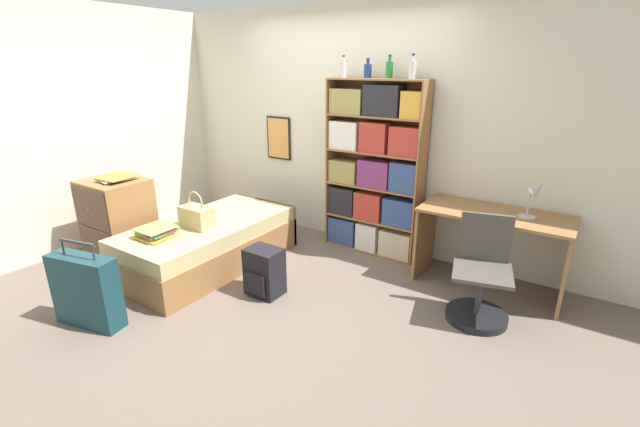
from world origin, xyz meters
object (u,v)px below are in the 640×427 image
object	(u,v)px
handbag	(197,216)
bottle_blue	(412,69)
suitcase	(86,291)
bookcase	(374,173)
desk_chair	(480,288)
desk_lamp	(535,194)
book_stack_on_bed	(157,232)
bottle_clear	(389,69)
dresser	(118,220)
bed	(210,243)
backpack	(264,272)
bottle_brown	(368,70)
bottle_green	(343,69)
magazine_pile_on_dresser	(117,178)
desk	(492,235)

from	to	relation	value
handbag	bottle_blue	bearing A→B (deg)	42.43
suitcase	bookcase	distance (m)	2.87
suitcase	desk_chair	size ratio (longest dim) A/B	0.85
suitcase	desk_lamp	distance (m)	3.71
book_stack_on_bed	bottle_clear	distance (m)	2.69
suitcase	bookcase	world-z (taller)	bookcase
dresser	desk_lamp	distance (m)	4.03
bed	dresser	xyz separation A→B (m)	(-0.91, -0.42, 0.20)
bottle_blue	backpack	size ratio (longest dim) A/B	0.51
bottle_clear	backpack	size ratio (longest dim) A/B	0.50
bottle_clear	desk_lamp	distance (m)	1.77
book_stack_on_bed	bottle_brown	bearing A→B (deg)	56.97
dresser	bookcase	size ratio (longest dim) A/B	0.47
desk_lamp	backpack	bearing A→B (deg)	-147.03
suitcase	bottle_brown	size ratio (longest dim) A/B	3.86
handbag	suitcase	distance (m)	1.17
suitcase	bottle_blue	size ratio (longest dim) A/B	3.21
bed	bottle_blue	bearing A→B (deg)	38.14
bottle_green	backpack	size ratio (longest dim) A/B	0.50
bed	book_stack_on_bed	size ratio (longest dim) A/B	5.19
bottle_blue	desk_chair	xyz separation A→B (m)	(1.00, -0.72, -1.66)
bottle_green	bottle_clear	world-z (taller)	bottle_clear
suitcase	magazine_pile_on_dresser	size ratio (longest dim) A/B	1.97
handbag	bottle_clear	xyz separation A→B (m)	(1.29, 1.43, 1.35)
suitcase	backpack	size ratio (longest dim) A/B	1.65
bottle_green	desk_lamp	world-z (taller)	bottle_green
suitcase	dresser	world-z (taller)	dresser
bottle_blue	bed	bearing A→B (deg)	-141.86
dresser	desk_chair	world-z (taller)	dresser
dresser	desk_chair	size ratio (longest dim) A/B	1.01
bottle_blue	desk	xyz separation A→B (m)	(0.93, -0.15, -1.41)
handbag	magazine_pile_on_dresser	distance (m)	0.96
bottle_brown	suitcase	bearing A→B (deg)	-112.72
magazine_pile_on_dresser	suitcase	bearing A→B (deg)	-46.12
bed	backpack	distance (m)	0.89
bed	suitcase	world-z (taller)	suitcase
dresser	bottle_blue	xyz separation A→B (m)	(2.48, 1.66, 1.50)
handbag	bottle_blue	world-z (taller)	bottle_blue
desk_lamp	desk_chair	distance (m)	0.92
handbag	bookcase	xyz separation A→B (m)	(1.19, 1.40, 0.31)
dresser	bottle_brown	distance (m)	3.01
desk_lamp	desk_chair	bearing A→B (deg)	-111.34
suitcase	bottle_blue	xyz separation A→B (m)	(1.55, 2.54, 1.63)
dresser	bookcase	bearing A→B (deg)	37.78
bookcase	bottle_blue	world-z (taller)	bottle_blue
magazine_pile_on_dresser	backpack	distance (m)	1.86
bookcase	desk	world-z (taller)	bookcase
bottle_brown	bottle_blue	bearing A→B (deg)	-2.40
dresser	bookcase	distance (m)	2.74
handbag	bottle_clear	size ratio (longest dim) A/B	1.66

